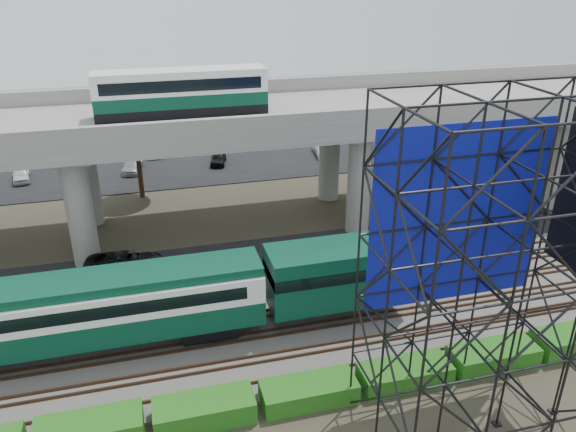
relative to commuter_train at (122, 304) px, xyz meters
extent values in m
plane|color=#474233|center=(7.36, -2.00, -2.88)|extent=(140.00, 140.00, 0.00)
cube|color=slate|center=(7.36, 0.00, -2.78)|extent=(90.00, 12.00, 0.20)
cube|color=black|center=(7.36, 8.50, -2.84)|extent=(90.00, 5.00, 0.08)
cube|color=black|center=(7.36, 32.00, -2.84)|extent=(90.00, 18.00, 0.08)
cube|color=slate|center=(7.36, 54.00, -2.87)|extent=(140.00, 40.00, 0.03)
cube|color=#472D1E|center=(7.36, -4.72, -2.60)|extent=(90.00, 0.08, 0.16)
cube|color=#472D1E|center=(7.36, -3.28, -2.60)|extent=(90.00, 0.08, 0.16)
cube|color=#472D1E|center=(7.36, -2.72, -2.60)|extent=(90.00, 0.08, 0.16)
cube|color=#472D1E|center=(7.36, -1.28, -2.60)|extent=(90.00, 0.08, 0.16)
cube|color=#472D1E|center=(7.36, -0.72, -2.60)|extent=(90.00, 0.08, 0.16)
cube|color=#472D1E|center=(7.36, 0.72, -2.60)|extent=(90.00, 0.08, 0.16)
cube|color=#472D1E|center=(7.36, 1.28, -2.60)|extent=(90.00, 0.08, 0.16)
cube|color=#472D1E|center=(7.36, 2.72, -2.60)|extent=(90.00, 0.08, 0.16)
cube|color=#472D1E|center=(7.36, 3.28, -2.60)|extent=(90.00, 0.08, 0.16)
cube|color=#472D1E|center=(7.36, 4.72, -2.60)|extent=(90.00, 0.08, 0.16)
cube|color=black|center=(4.38, 0.00, -2.07)|extent=(3.00, 2.20, 0.90)
cube|color=#083E2B|center=(-2.12, 0.00, -0.92)|extent=(19.00, 3.00, 1.40)
cube|color=white|center=(-2.12, 0.00, 0.53)|extent=(19.00, 3.00, 1.50)
cube|color=#083E2B|center=(-2.12, 0.00, 1.53)|extent=(19.00, 2.60, 0.50)
cube|color=black|center=(-1.12, 0.00, 0.58)|extent=(15.00, 3.06, 0.70)
cube|color=#083E2B|center=(11.88, 0.00, 0.08)|extent=(8.00, 3.00, 3.40)
cube|color=#9E9B93|center=(7.36, 14.00, 5.72)|extent=(80.00, 12.00, 1.20)
cube|color=#9E9B93|center=(7.36, 8.25, 6.87)|extent=(80.00, 0.50, 1.10)
cube|color=#9E9B93|center=(7.36, 19.75, 6.87)|extent=(80.00, 0.50, 1.10)
cylinder|color=#9E9B93|center=(-2.64, 10.50, 1.12)|extent=(1.80, 1.80, 8.00)
cylinder|color=#9E9B93|center=(-2.64, 17.50, 1.12)|extent=(1.80, 1.80, 8.00)
cube|color=#9E9B93|center=(-2.64, 14.00, 4.82)|extent=(2.40, 9.00, 0.60)
cylinder|color=#9E9B93|center=(17.36, 10.50, 1.12)|extent=(1.80, 1.80, 8.00)
cylinder|color=#9E9B93|center=(17.36, 17.50, 1.12)|extent=(1.80, 1.80, 8.00)
cube|color=#9E9B93|center=(17.36, 14.00, 4.82)|extent=(2.40, 9.00, 0.60)
cylinder|color=#9E9B93|center=(35.36, 10.50, 1.12)|extent=(1.80, 1.80, 8.00)
cylinder|color=#9E9B93|center=(35.36, 17.50, 1.12)|extent=(1.80, 1.80, 8.00)
cube|color=#9E9B93|center=(35.36, 14.00, 4.82)|extent=(2.40, 9.00, 0.60)
cube|color=black|center=(4.93, 14.00, 6.67)|extent=(12.00, 2.50, 0.70)
cube|color=#083E2B|center=(4.93, 14.00, 7.47)|extent=(12.00, 2.50, 0.90)
cube|color=white|center=(4.93, 14.00, 8.57)|extent=(12.00, 2.50, 1.30)
cube|color=black|center=(4.93, 14.00, 8.62)|extent=(11.00, 2.56, 0.80)
cube|color=white|center=(4.93, 14.00, 9.37)|extent=(12.00, 2.40, 0.30)
cube|color=#0E169E|center=(14.70, -6.95, 6.42)|extent=(8.10, 0.08, 8.25)
cube|color=black|center=(14.70, -10.00, -2.84)|extent=(9.36, 6.36, 0.08)
cube|color=#165513|center=(-1.64, -6.30, -2.28)|extent=(4.60, 1.80, 1.20)
cube|color=#165513|center=(3.36, -6.30, -2.31)|extent=(4.60, 1.80, 1.15)
cube|color=#165513|center=(8.36, -6.30, -2.37)|extent=(4.60, 1.80, 1.03)
cube|color=#165513|center=(13.36, -6.30, -2.38)|extent=(4.60, 1.80, 1.01)
cube|color=#165513|center=(18.36, -6.30, -2.32)|extent=(4.60, 1.80, 1.12)
cube|color=#165513|center=(23.36, -6.30, -2.28)|extent=(4.60, 1.80, 1.20)
cylinder|color=#382314|center=(21.36, 10.50, -0.48)|extent=(0.44, 0.44, 4.80)
ellipsoid|color=#165513|center=(21.36, 10.50, 2.72)|extent=(4.94, 4.94, 4.18)
cylinder|color=#382314|center=(1.36, 22.00, -0.48)|extent=(0.44, 0.44, 4.80)
ellipsoid|color=#165513|center=(1.36, 22.00, 2.72)|extent=(4.94, 4.94, 4.18)
imported|color=black|center=(-0.05, 8.24, -2.06)|extent=(5.64, 3.18, 1.49)
imported|color=silver|center=(-9.70, 29.00, -2.17)|extent=(2.01, 3.87, 1.26)
imported|color=#B6B8BE|center=(-5.46, 34.00, -2.24)|extent=(1.38, 3.49, 1.13)
imported|color=#94969B|center=(0.62, 29.00, -2.20)|extent=(2.25, 4.34, 1.20)
imported|color=white|center=(3.02, 34.00, -2.16)|extent=(2.48, 4.78, 1.29)
imported|color=black|center=(9.25, 29.00, -2.18)|extent=(2.28, 3.87, 1.24)
imported|color=gray|center=(13.56, 34.00, -2.20)|extent=(1.63, 3.73, 1.19)
imported|color=white|center=(20.69, 29.00, -2.14)|extent=(2.42, 4.73, 1.31)
imported|color=#9DA1A5|center=(22.77, 34.00, -2.19)|extent=(2.99, 4.77, 1.23)
camera|label=1|loc=(2.01, -26.24, 16.43)|focal=35.00mm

